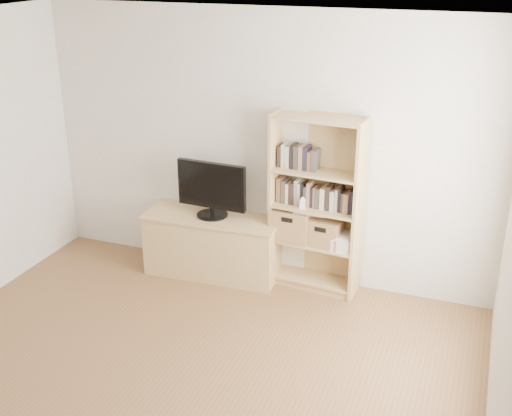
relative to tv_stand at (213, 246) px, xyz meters
The scene contains 12 objects.
back_wall 1.12m from the tv_stand, 29.59° to the left, with size 4.50×0.02×2.60m, color beige.
ceiling 3.25m from the tv_stand, 79.07° to the right, with size 4.50×5.00×0.01m, color white.
tv_stand is the anchor object (origin of this frame).
bookshelf 1.16m from the tv_stand, ahead, with size 0.85×0.30×1.70m, color tan.
television 0.61m from the tv_stand, behind, with size 0.71×0.05×0.56m, color black.
books_row_mid 1.21m from the tv_stand, ahead, with size 0.83×0.16×0.22m, color brown.
books_row_upper 1.29m from the tv_stand, ahead, with size 0.38×0.14×0.20m, color brown.
baby_monitor 1.08m from the tv_stand, ahead, with size 0.05×0.03×0.10m, color white.
basket_left 0.86m from the tv_stand, ahead, with size 0.37×0.31×0.31m, color olive.
basket_right 1.16m from the tv_stand, ahead, with size 0.32×0.26×0.26m, color olive.
laptop 1.10m from the tv_stand, ahead, with size 0.30×0.21×0.02m, color white.
magazine_stack 1.33m from the tv_stand, ahead, with size 0.18×0.26×0.12m, color beige.
Camera 1 is at (2.01, -3.01, 3.08)m, focal length 45.00 mm.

